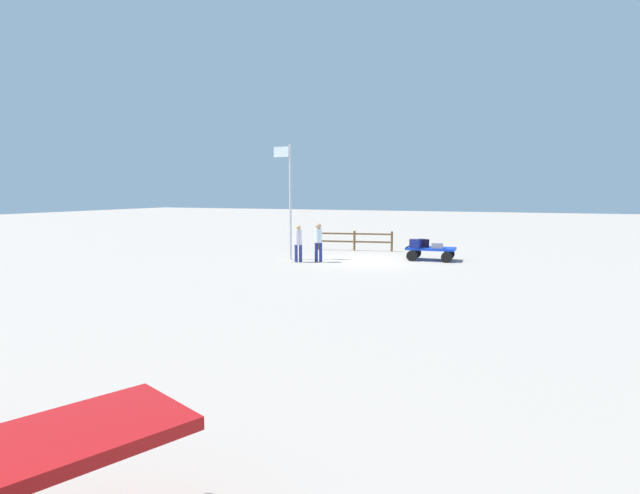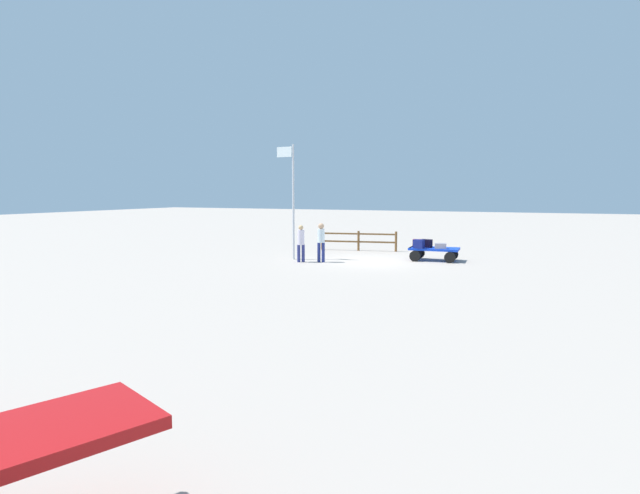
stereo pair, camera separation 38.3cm
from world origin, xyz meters
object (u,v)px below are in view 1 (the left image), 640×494
suitcase_dark (437,246)px  suitcase_olive (423,243)px  suitcase_grey (416,244)px  flagpole (289,194)px  worker_trailing (318,239)px  suitcase_maroon (415,243)px  worker_lead (298,241)px  luggage_cart (430,250)px

suitcase_dark → suitcase_olive: 0.74m
suitcase_grey → suitcase_dark: size_ratio=0.88×
suitcase_olive → suitcase_dark: bearing=159.1°
suitcase_grey → flagpole: bearing=17.0°
suitcase_grey → worker_trailing: 4.39m
worker_trailing → flagpole: (1.61, -0.36, 2.00)m
flagpole → suitcase_maroon: bearing=-158.2°
suitcase_maroon → worker_lead: 5.37m
luggage_cart → suitcase_grey: size_ratio=4.50×
suitcase_grey → suitcase_dark: suitcase_grey is taller
worker_lead → suitcase_grey: bearing=-153.2°
worker_lead → worker_trailing: (-0.82, -0.33, 0.08)m
suitcase_olive → worker_lead: size_ratio=0.33×
flagpole → worker_lead: bearing=138.5°
worker_lead → worker_trailing: worker_trailing is taller
suitcase_dark → worker_trailing: size_ratio=0.33×
luggage_cart → suitcase_olive: suitcase_olive is taller
suitcase_olive → worker_trailing: worker_trailing is taller
suitcase_grey → suitcase_olive: (-0.23, -0.47, -0.01)m
suitcase_dark → worker_trailing: worker_trailing is taller
suitcase_dark → suitcase_olive: size_ratio=1.05×
worker_lead → flagpole: bearing=-41.5°
suitcase_olive → flagpole: bearing=20.6°
suitcase_olive → suitcase_grey: bearing=63.6°
luggage_cart → worker_lead: 6.02m
flagpole → worker_trailing: bearing=167.3°
flagpole → luggage_cart: bearing=-160.4°
suitcase_maroon → flagpole: flagpole is taller
luggage_cart → suitcase_maroon: 0.79m
suitcase_dark → suitcase_olive: bearing=-20.9°
suitcase_grey → suitcase_olive: size_ratio=0.93×
flagpole → suitcase_grey: bearing=-163.0°
suitcase_grey → suitcase_dark: bearing=-167.6°
suitcase_dark → luggage_cart: bearing=-38.2°
luggage_cart → flagpole: bearing=19.6°
worker_lead → suitcase_dark: bearing=-155.4°
suitcase_dark → worker_trailing: 5.31m
worker_lead → suitcase_maroon: bearing=-148.1°
suitcase_olive → worker_trailing: bearing=31.4°
luggage_cart → suitcase_grey: suitcase_grey is taller
luggage_cart → worker_trailing: 5.15m
luggage_cart → suitcase_grey: (0.57, 0.48, 0.33)m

